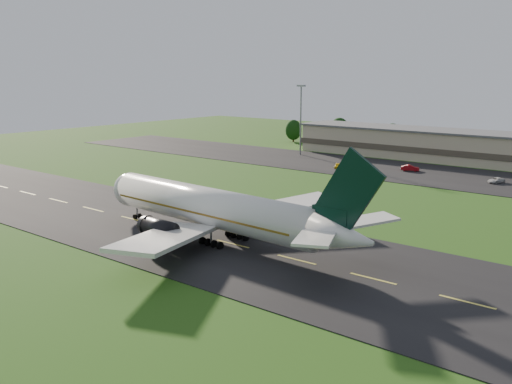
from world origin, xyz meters
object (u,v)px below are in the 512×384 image
Objects in this scene: light_mast_west at (301,111)px; service_vehicle_b at (410,168)px; airliner at (214,209)px; service_vehicle_a at (338,166)px; service_vehicle_c at (496,180)px.

service_vehicle_b is (37.50, -6.65, -11.91)m from light_mast_west.
light_mast_west is at bearing 119.63° from airliner.
airliner is at bearing -100.90° from service_vehicle_a.
airliner is 12.00× the size of service_vehicle_c.
light_mast_west reaches higher than service_vehicle_b.
airliner is 14.12× the size of service_vehicle_a.
airliner is 90.02m from light_mast_west.
airliner is 68.60m from service_vehicle_a.
light_mast_west is (-40.40, 80.04, 8.08)m from airliner.
service_vehicle_c is at bearing -118.24° from service_vehicle_b.
light_mast_west is at bearing 58.97° from service_vehicle_b.
service_vehicle_a is (21.41, -14.24, -12.02)m from light_mast_west.
airliner is 73.14m from service_vehicle_c.
light_mast_west reaches higher than service_vehicle_a.
service_vehicle_b is at bearing -10.06° from light_mast_west.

